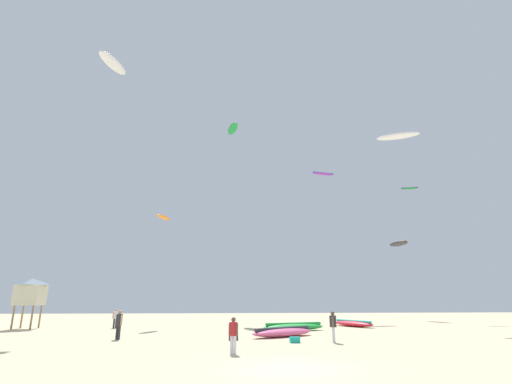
% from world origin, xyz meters
% --- Properties ---
extents(ground_plane, '(120.00, 120.00, 0.00)m').
position_xyz_m(ground_plane, '(0.00, 0.00, 0.00)').
color(ground_plane, beige).
extents(person_foreground, '(0.43, 0.37, 1.58)m').
position_xyz_m(person_foreground, '(-1.94, 3.83, 0.92)').
color(person_foreground, silver).
rests_on(person_foreground, ground).
extents(person_midground, '(0.51, 0.37, 1.63)m').
position_xyz_m(person_midground, '(-11.66, 21.02, 0.95)').
color(person_midground, '#2D2D33').
rests_on(person_midground, ground).
extents(person_left, '(0.39, 0.54, 1.71)m').
position_xyz_m(person_left, '(3.90, 8.07, 1.00)').
color(person_left, silver).
rests_on(person_left, ground).
extents(person_right, '(0.46, 0.41, 1.72)m').
position_xyz_m(person_right, '(-8.83, 10.99, 1.01)').
color(person_right, '#2D2D33').
rests_on(person_right, ground).
extents(kite_grounded_near, '(5.43, 3.00, 0.62)m').
position_xyz_m(kite_grounded_near, '(3.19, 16.78, 0.30)').
color(kite_grounded_near, green).
rests_on(kite_grounded_near, ground).
extents(kite_grounded_mid, '(3.14, 4.97, 0.58)m').
position_xyz_m(kite_grounded_mid, '(9.51, 21.22, 0.28)').
color(kite_grounded_mid, red).
rests_on(kite_grounded_mid, ground).
extents(kite_grounded_far, '(5.01, 3.99, 0.61)m').
position_xyz_m(kite_grounded_far, '(1.57, 11.90, 0.29)').
color(kite_grounded_far, '#E5598C').
rests_on(kite_grounded_far, ground).
extents(lifeguard_tower, '(2.30, 2.30, 4.15)m').
position_xyz_m(lifeguard_tower, '(-19.00, 20.95, 3.05)').
color(lifeguard_tower, '#8C704C').
rests_on(lifeguard_tower, ground).
extents(cooler_box, '(0.56, 0.36, 0.32)m').
position_xyz_m(cooler_box, '(-1.75, 9.98, 0.16)').
color(cooler_box, '#2D2D33').
rests_on(cooler_box, ground).
extents(gear_bag, '(0.56, 0.36, 0.32)m').
position_xyz_m(gear_bag, '(1.68, 8.24, 0.16)').
color(gear_bag, '#19B29E').
rests_on(gear_bag, ground).
extents(kite_aloft_0, '(4.60, 3.09, 0.55)m').
position_xyz_m(kite_aloft_0, '(16.23, 22.21, 19.56)').
color(kite_aloft_0, white).
extents(kite_aloft_1, '(1.52, 2.82, 0.30)m').
position_xyz_m(kite_aloft_1, '(-8.55, 23.45, 10.32)').
color(kite_aloft_1, orange).
extents(kite_aloft_2, '(2.01, 4.35, 0.58)m').
position_xyz_m(kite_aloft_2, '(-1.52, 37.07, 26.78)').
color(kite_aloft_2, green).
extents(kite_aloft_3, '(2.75, 4.56, 0.90)m').
position_xyz_m(kite_aloft_3, '(-14.78, 22.05, 26.79)').
color(kite_aloft_3, white).
extents(kite_aloft_4, '(2.37, 1.30, 0.52)m').
position_xyz_m(kite_aloft_4, '(21.87, 31.72, 16.58)').
color(kite_aloft_4, green).
extents(kite_aloft_5, '(3.51, 1.68, 0.47)m').
position_xyz_m(kite_aloft_5, '(11.12, 34.75, 19.31)').
color(kite_aloft_5, purple).
extents(kite_aloft_6, '(1.69, 3.97, 0.75)m').
position_xyz_m(kite_aloft_6, '(20.70, 34.09, 9.56)').
color(kite_aloft_6, '#2D2D33').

